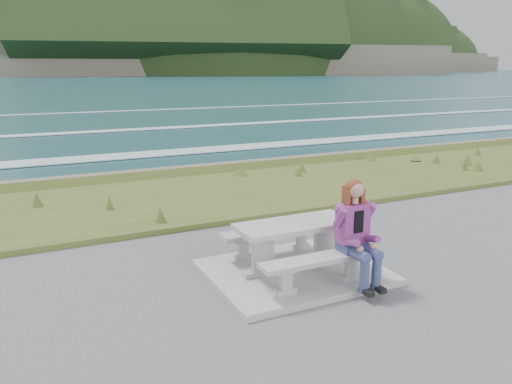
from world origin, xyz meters
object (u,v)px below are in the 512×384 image
bench_landward (320,263)px  seated_woman (359,247)px  picnic_table (295,233)px  bench_seaward (273,234)px

bench_landward → seated_woman: (0.55, -0.14, 0.20)m
picnic_table → bench_landward: bearing=-90.0°
bench_landward → seated_woman: bearing=-14.5°
picnic_table → seated_woman: (0.55, -0.84, -0.03)m
picnic_table → bench_seaward: size_ratio=1.00×
seated_woman → bench_landward: bearing=164.7°
bench_seaward → seated_woman: (0.55, -1.54, 0.20)m
picnic_table → seated_woman: size_ratio=1.20×
picnic_table → bench_seaward: (0.00, 0.70, -0.23)m
seated_woman → picnic_table: bearing=122.4°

